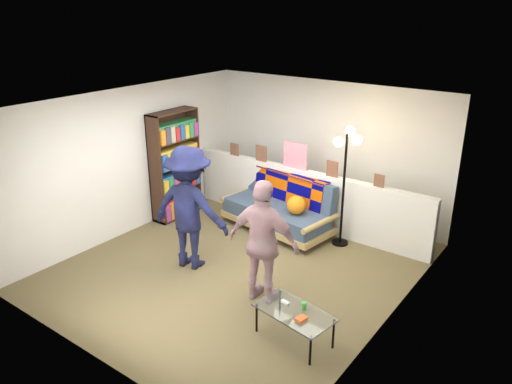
% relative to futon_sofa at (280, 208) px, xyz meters
% --- Properties ---
extents(ground, '(5.00, 5.00, 0.00)m').
position_rel_futon_sofa_xyz_m(ground, '(0.25, -1.43, -0.38)').
color(ground, brown).
rests_on(ground, ground).
extents(room_shell, '(4.60, 5.05, 2.45)m').
position_rel_futon_sofa_xyz_m(room_shell, '(0.25, -0.96, 1.29)').
color(room_shell, silver).
rests_on(room_shell, ground).
extents(half_wall_ledge, '(4.45, 0.15, 1.00)m').
position_rel_futon_sofa_xyz_m(half_wall_ledge, '(0.25, 0.37, 0.12)').
color(half_wall_ledge, silver).
rests_on(half_wall_ledge, ground).
extents(ledge_decor, '(2.97, 0.02, 0.45)m').
position_rel_futon_sofa_xyz_m(ledge_decor, '(0.02, 0.35, 0.79)').
color(ledge_decor, brown).
rests_on(ledge_decor, half_wall_ledge).
extents(futon_sofa, '(2.03, 1.16, 0.83)m').
position_rel_futon_sofa_xyz_m(futon_sofa, '(0.00, 0.00, 0.00)').
color(futon_sofa, '#A2874E').
rests_on(futon_sofa, ground).
extents(bookshelf, '(0.32, 0.95, 1.91)m').
position_rel_futon_sofa_xyz_m(bookshelf, '(-1.83, -0.60, 0.51)').
color(bookshelf, black).
rests_on(bookshelf, ground).
extents(coffee_table, '(0.97, 0.64, 0.47)m').
position_rel_futon_sofa_xyz_m(coffee_table, '(1.79, -2.39, -0.03)').
color(coffee_table, black).
rests_on(coffee_table, ground).
extents(floor_lamp, '(0.44, 0.36, 1.90)m').
position_rel_futon_sofa_xyz_m(floor_lamp, '(1.08, 0.14, 0.96)').
color(floor_lamp, black).
rests_on(floor_lamp, ground).
extents(person_left, '(1.28, 0.90, 1.81)m').
position_rel_futon_sofa_xyz_m(person_left, '(-0.37, -1.79, 0.52)').
color(person_left, black).
rests_on(person_left, ground).
extents(person_right, '(1.00, 0.51, 1.64)m').
position_rel_futon_sofa_xyz_m(person_right, '(1.02, -1.92, 0.44)').
color(person_right, pink).
rests_on(person_right, ground).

